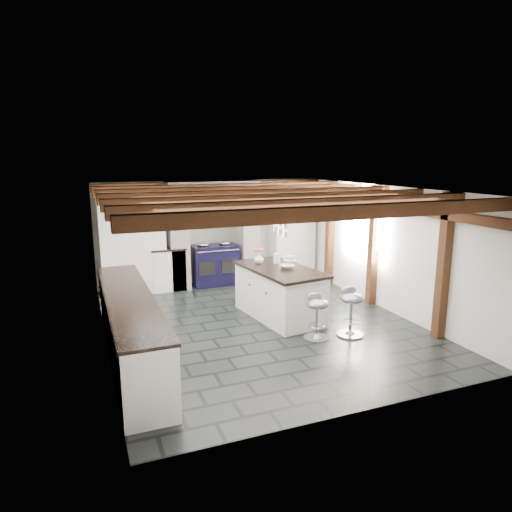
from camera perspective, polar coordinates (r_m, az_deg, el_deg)
name	(u,v)px	position (r m, az deg, el deg)	size (l,w,h in m)	color
ground	(259,323)	(7.94, 0.40, -8.42)	(6.00, 6.00, 0.00)	black
room_shell	(202,250)	(8.75, -6.78, 0.73)	(6.00, 6.03, 6.00)	silver
range_cooker	(214,264)	(10.23, -5.23, -0.99)	(1.00, 0.63, 0.99)	black
kitchen_island	(279,292)	(8.13, 2.92, -4.49)	(1.18, 1.93, 1.20)	white
bar_stool_near	(351,306)	(7.43, 11.78, -6.10)	(0.43, 0.43, 0.80)	silver
bar_stool_far	(317,311)	(7.22, 7.58, -6.80)	(0.40, 0.40, 0.74)	silver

